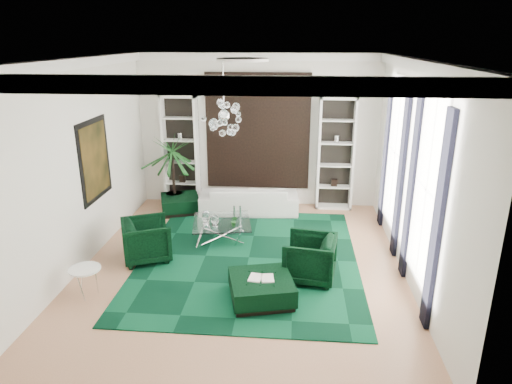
# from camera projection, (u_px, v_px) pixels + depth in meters

# --- Properties ---
(floor) EXTENTS (6.00, 7.00, 0.02)m
(floor) POSITION_uv_depth(u_px,v_px,m) (243.00, 265.00, 8.74)
(floor) COLOR tan
(floor) RESTS_ON ground
(ceiling) EXTENTS (6.00, 7.00, 0.02)m
(ceiling) POSITION_uv_depth(u_px,v_px,m) (241.00, 58.00, 7.52)
(ceiling) COLOR white
(ceiling) RESTS_ON ground
(wall_back) EXTENTS (6.00, 0.02, 3.80)m
(wall_back) POSITION_uv_depth(u_px,v_px,m) (258.00, 131.00, 11.44)
(wall_back) COLOR silver
(wall_back) RESTS_ON ground
(wall_front) EXTENTS (6.00, 0.02, 3.80)m
(wall_front) POSITION_uv_depth(u_px,v_px,m) (203.00, 260.00, 4.82)
(wall_front) COLOR silver
(wall_front) RESTS_ON ground
(wall_left) EXTENTS (0.02, 7.00, 3.80)m
(wall_left) POSITION_uv_depth(u_px,v_px,m) (79.00, 165.00, 8.38)
(wall_left) COLOR silver
(wall_left) RESTS_ON ground
(wall_right) EXTENTS (0.02, 7.00, 3.80)m
(wall_right) POSITION_uv_depth(u_px,v_px,m) (414.00, 173.00, 7.88)
(wall_right) COLOR silver
(wall_right) RESTS_ON ground
(crown_molding) EXTENTS (6.00, 7.00, 0.18)m
(crown_molding) POSITION_uv_depth(u_px,v_px,m) (241.00, 65.00, 7.55)
(crown_molding) COLOR white
(crown_molding) RESTS_ON ceiling
(ceiling_medallion) EXTENTS (0.90, 0.90, 0.05)m
(ceiling_medallion) POSITION_uv_depth(u_px,v_px,m) (243.00, 60.00, 7.81)
(ceiling_medallion) COLOR white
(ceiling_medallion) RESTS_ON ceiling
(tapestry) EXTENTS (2.50, 0.06, 2.80)m
(tapestry) POSITION_uv_depth(u_px,v_px,m) (258.00, 132.00, 11.40)
(tapestry) COLOR black
(tapestry) RESTS_ON wall_back
(shelving_left) EXTENTS (0.90, 0.38, 2.80)m
(shelving_left) POSITION_uv_depth(u_px,v_px,m) (181.00, 151.00, 11.57)
(shelving_left) COLOR white
(shelving_left) RESTS_ON floor
(shelving_right) EXTENTS (0.90, 0.38, 2.80)m
(shelving_right) POSITION_uv_depth(u_px,v_px,m) (336.00, 154.00, 11.25)
(shelving_right) COLOR white
(shelving_right) RESTS_ON floor
(painting) EXTENTS (0.04, 1.30, 1.60)m
(painting) POSITION_uv_depth(u_px,v_px,m) (95.00, 160.00, 8.96)
(painting) COLOR black
(painting) RESTS_ON wall_left
(window_near) EXTENTS (0.03, 1.10, 2.90)m
(window_near) POSITION_uv_depth(u_px,v_px,m) (427.00, 190.00, 7.04)
(window_near) COLOR white
(window_near) RESTS_ON wall_right
(curtain_near_a) EXTENTS (0.07, 0.30, 3.25)m
(curtain_near_a) POSITION_uv_depth(u_px,v_px,m) (437.00, 224.00, 6.38)
(curtain_near_a) COLOR black
(curtain_near_a) RESTS_ON floor
(curtain_near_b) EXTENTS (0.07, 0.30, 3.25)m
(curtain_near_b) POSITION_uv_depth(u_px,v_px,m) (411.00, 189.00, 7.86)
(curtain_near_b) COLOR black
(curtain_near_b) RESTS_ON floor
(window_far) EXTENTS (0.03, 1.10, 2.90)m
(window_far) POSITION_uv_depth(u_px,v_px,m) (396.00, 153.00, 9.30)
(window_far) COLOR white
(window_far) RESTS_ON wall_right
(curtain_far_a) EXTENTS (0.07, 0.30, 3.25)m
(curtain_far_a) POSITION_uv_depth(u_px,v_px,m) (401.00, 175.00, 8.65)
(curtain_far_a) COLOR black
(curtain_far_a) RESTS_ON floor
(curtain_far_b) EXTENTS (0.07, 0.30, 3.25)m
(curtain_far_b) POSITION_uv_depth(u_px,v_px,m) (386.00, 155.00, 10.12)
(curtain_far_b) COLOR black
(curtain_far_b) RESTS_ON floor
(rug) EXTENTS (4.20, 5.00, 0.02)m
(rug) POSITION_uv_depth(u_px,v_px,m) (249.00, 258.00, 8.99)
(rug) COLOR black
(rug) RESTS_ON floor
(sofa) EXTENTS (2.47, 1.14, 0.70)m
(sofa) POSITION_uv_depth(u_px,v_px,m) (249.00, 199.00, 11.25)
(sofa) COLOR silver
(sofa) RESTS_ON floor
(armchair_left) EXTENTS (1.17, 1.15, 0.81)m
(armchair_left) POSITION_uv_depth(u_px,v_px,m) (147.00, 240.00, 8.84)
(armchair_left) COLOR black
(armchair_left) RESTS_ON floor
(armchair_right) EXTENTS (1.02, 1.00, 0.81)m
(armchair_right) POSITION_uv_depth(u_px,v_px,m) (310.00, 258.00, 8.11)
(armchair_right) COLOR black
(armchair_right) RESTS_ON floor
(coffee_table) EXTENTS (1.39, 1.39, 0.41)m
(coffee_table) POSITION_uv_depth(u_px,v_px,m) (222.00, 230.00, 9.79)
(coffee_table) COLOR white
(coffee_table) RESTS_ON floor
(ottoman_side) EXTENTS (1.14, 1.14, 0.40)m
(ottoman_side) POSITION_uv_depth(u_px,v_px,m) (180.00, 204.00, 11.34)
(ottoman_side) COLOR black
(ottoman_side) RESTS_ON floor
(ottoman_front) EXTENTS (1.21, 1.21, 0.40)m
(ottoman_front) POSITION_uv_depth(u_px,v_px,m) (261.00, 289.00, 7.50)
(ottoman_front) COLOR black
(ottoman_front) RESTS_ON floor
(book) EXTENTS (0.42, 0.28, 0.03)m
(book) POSITION_uv_depth(u_px,v_px,m) (261.00, 278.00, 7.43)
(book) COLOR white
(book) RESTS_ON ottoman_front
(side_table) EXTENTS (0.66, 0.66, 0.50)m
(side_table) POSITION_uv_depth(u_px,v_px,m) (86.00, 282.00, 7.61)
(side_table) COLOR white
(side_table) RESTS_ON floor
(palm) EXTENTS (1.77, 1.77, 2.40)m
(palm) POSITION_uv_depth(u_px,v_px,m) (173.00, 163.00, 11.27)
(palm) COLOR #194E1C
(palm) RESTS_ON floor
(chandelier) EXTENTS (0.92, 0.92, 0.72)m
(chandelier) POSITION_uv_depth(u_px,v_px,m) (224.00, 116.00, 7.86)
(chandelier) COLOR white
(chandelier) RESTS_ON ceiling
(table_plant) EXTENTS (0.16, 0.15, 0.24)m
(table_plant) POSITION_uv_depth(u_px,v_px,m) (234.00, 221.00, 9.42)
(table_plant) COLOR #194E1C
(table_plant) RESTS_ON coffee_table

